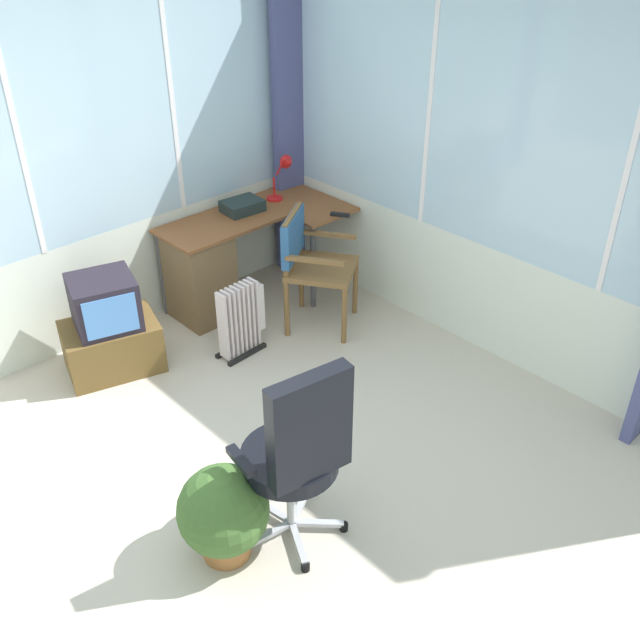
{
  "coord_description": "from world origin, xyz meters",
  "views": [
    {
      "loc": [
        -1.6,
        -2.28,
        3.01
      ],
      "look_at": [
        0.96,
        0.43,
        0.64
      ],
      "focal_mm": 39.79,
      "sensor_mm": 36.0,
      "label": 1
    }
  ],
  "objects": [
    {
      "name": "east_window_panel",
      "position": [
        2.29,
        -0.0,
        1.34
      ],
      "size": [
        0.07,
        4.27,
        2.69
      ],
      "color": "silver",
      "rests_on": "ground"
    },
    {
      "name": "north_window_panel",
      "position": [
        0.0,
        2.16,
        1.34
      ],
      "size": [
        4.51,
        0.07,
        2.69
      ],
      "color": "silver",
      "rests_on": "ground"
    },
    {
      "name": "tv_on_stand",
      "position": [
        0.16,
        1.69,
        0.32
      ],
      "size": [
        0.74,
        0.6,
        0.72
      ],
      "color": "brown",
      "rests_on": "ground"
    },
    {
      "name": "office_chair",
      "position": [
        0.08,
        -0.36,
        0.64
      ],
      "size": [
        0.62,
        0.57,
        1.14
      ],
      "color": "#B7B7BF",
      "rests_on": "ground"
    },
    {
      "name": "ground",
      "position": [
        0.0,
        0.0,
        -0.03
      ],
      "size": [
        5.51,
        5.27,
        0.06
      ],
      "primitive_type": "cube",
      "color": "beige"
    },
    {
      "name": "wooden_armchair",
      "position": [
        1.56,
        1.21,
        0.59
      ],
      "size": [
        0.67,
        0.67,
        0.91
      ],
      "color": "brown",
      "rests_on": "ground"
    },
    {
      "name": "potted_plant",
      "position": [
        -0.25,
        -0.16,
        0.29
      ],
      "size": [
        0.47,
        0.47,
        0.54
      ],
      "color": "#9A6032",
      "rests_on": "ground"
    },
    {
      "name": "paper_tray",
      "position": [
        1.51,
        1.9,
        0.78
      ],
      "size": [
        0.32,
        0.25,
        0.09
      ],
      "primitive_type": "cube",
      "rotation": [
        0.0,
        0.0,
        -0.08
      ],
      "color": "#202C2B",
      "rests_on": "desk"
    },
    {
      "name": "desk_lamp",
      "position": [
        1.93,
        1.86,
        0.97
      ],
      "size": [
        0.23,
        0.2,
        0.37
      ],
      "color": "red",
      "rests_on": "desk"
    },
    {
      "name": "curtain_corner",
      "position": [
        2.16,
        2.03,
        1.3
      ],
      "size": [
        0.33,
        0.09,
        2.59
      ],
      "primitive_type": "cube",
      "rotation": [
        0.0,
        0.0,
        -0.06
      ],
      "color": "#4C5083",
      "rests_on": "ground"
    },
    {
      "name": "tv_remote",
      "position": [
        2.01,
        1.31,
        0.74
      ],
      "size": [
        0.12,
        0.15,
        0.02
      ],
      "primitive_type": "cube",
      "rotation": [
        0.0,
        0.0,
        0.55
      ],
      "color": "black",
      "rests_on": "desk"
    },
    {
      "name": "space_heater",
      "position": [
        0.95,
        1.23,
        0.28
      ],
      "size": [
        0.4,
        0.19,
        0.56
      ],
      "color": "silver",
      "rests_on": "ground"
    },
    {
      "name": "desk",
      "position": [
        1.11,
        1.84,
        0.4
      ],
      "size": [
        1.45,
        0.81,
        0.73
      ],
      "color": "brown",
      "rests_on": "ground"
    }
  ]
}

